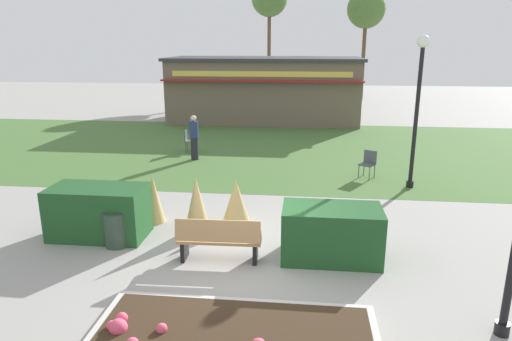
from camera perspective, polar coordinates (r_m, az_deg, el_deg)
ground_plane at (r=9.49m, az=0.21°, el=-11.22°), size 80.00×80.00×0.00m
lawn_patch at (r=19.08m, az=3.45°, el=2.69°), size 36.00×12.00×0.01m
flower_bed at (r=7.20m, az=-3.19°, el=-20.12°), size 4.30×2.03×0.33m
park_bench at (r=9.31m, az=-4.64°, el=-8.56°), size 1.71×0.57×0.95m
hedge_left at (r=10.99m, az=-19.04°, el=-4.91°), size 2.14×1.10×1.18m
hedge_right at (r=9.50m, az=9.38°, el=-7.75°), size 2.00×1.10×1.10m
ornamental_grass_behind_left at (r=11.50m, az=-12.66°, el=-3.48°), size 0.53×0.53×1.19m
ornamental_grass_behind_right at (r=11.15m, az=-2.50°, el=-3.93°), size 0.70×0.70×1.11m
ornamental_grass_behind_center at (r=10.64m, az=-7.40°, el=-4.35°), size 0.62×0.62×1.35m
lamppost_mid at (r=14.27m, az=19.59°, el=8.86°), size 0.36×0.36×4.50m
trash_bin at (r=10.45m, az=-17.06°, el=-6.99°), size 0.52×0.52×0.78m
food_kiosk at (r=25.98m, az=1.09°, el=10.11°), size 10.55×4.95×3.49m
cafe_chair_west at (r=18.67m, az=-8.41°, el=3.90°), size 0.47×0.47×0.89m
cafe_chair_east at (r=15.39m, az=13.85°, el=1.07°), size 0.61×0.61×0.89m
person_strolling at (r=17.31m, az=-7.73°, el=4.13°), size 0.34×0.34×1.69m
parked_car_west_slot at (r=33.47m, az=-1.87°, el=9.46°), size 4.21×2.08×1.20m
parked_car_center_slot at (r=33.14m, az=6.88°, el=9.30°), size 4.26×2.17×1.20m
tree_left_bg at (r=36.48m, az=13.58°, el=18.89°), size 2.80×2.80×8.04m
tree_right_bg at (r=37.86m, az=1.69°, el=20.54°), size 2.80×2.80×8.97m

